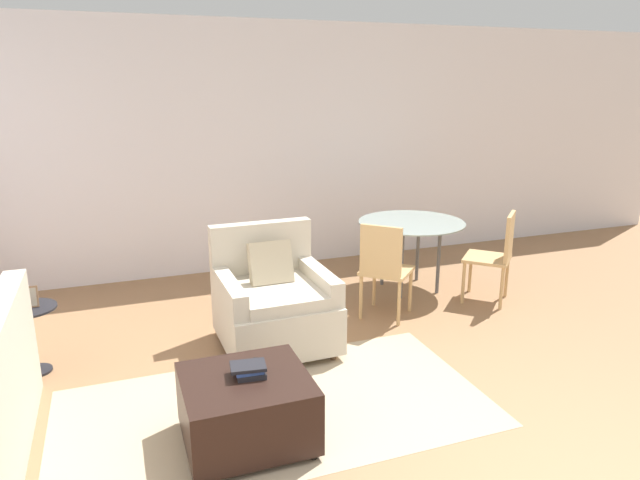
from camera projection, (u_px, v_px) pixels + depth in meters
name	position (u px, v px, depth m)	size (l,w,h in m)	color
ground_plane	(417.00, 464.00, 3.25)	(20.00, 20.00, 0.00)	#936B47
wall_back	(251.00, 149.00, 6.36)	(12.00, 0.06, 2.75)	white
area_rug	(276.00, 408.00, 3.80)	(2.83, 1.48, 0.01)	tan
armchair	(274.00, 303.00, 4.63)	(0.88, 0.92, 0.96)	beige
ottoman	(247.00, 407.00, 3.39)	(0.74, 0.68, 0.43)	black
book_stack	(249.00, 370.00, 3.36)	(0.22, 0.18, 0.07)	black
tv_remote_primary	(254.00, 364.00, 3.49)	(0.11, 0.16, 0.01)	black
side_table	(31.00, 327.00, 4.18)	(0.39, 0.39, 0.52)	black
picture_frame	(26.00, 298.00, 4.12)	(0.16, 0.06, 0.16)	#8C6647
dining_table	(411.00, 229.00, 5.83)	(1.08, 1.08, 0.73)	#8C9E99
dining_chair_near_left	(384.00, 265.00, 5.11)	(0.59, 0.59, 0.90)	tan
dining_chair_near_right	(497.00, 251.00, 5.51)	(0.59, 0.59, 0.90)	tan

